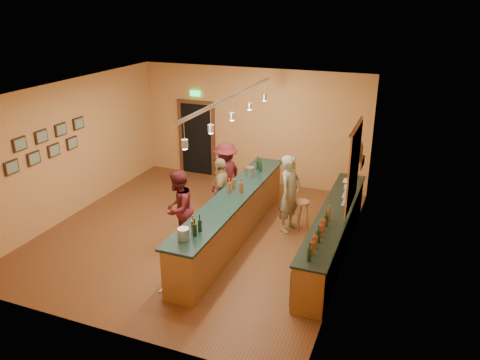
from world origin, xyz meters
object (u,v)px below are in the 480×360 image
at_px(tasting_bar, 233,214).
at_px(customer_a, 178,209).
at_px(back_counter, 333,233).
at_px(customer_b, 221,191).
at_px(bar_stool, 302,207).
at_px(customer_c, 226,174).
at_px(bartender, 290,194).

relative_size(tasting_bar, customer_a, 3.08).
distance_m(back_counter, customer_b, 2.74).
bearing_deg(back_counter, bar_stool, 135.18).
distance_m(customer_b, customer_c, 1.05).
xyz_separation_m(tasting_bar, customer_a, (-0.98, -0.58, 0.22)).
relative_size(tasting_bar, bar_stool, 7.45).
height_order(tasting_bar, customer_a, customer_a).
xyz_separation_m(customer_a, customer_b, (0.44, 1.24, -0.03)).
relative_size(bartender, bar_stool, 2.57).
height_order(back_counter, customer_c, customer_c).
bearing_deg(back_counter, customer_b, 169.86).
xyz_separation_m(bartender, customer_b, (-1.55, -0.26, -0.08)).
height_order(customer_c, bar_stool, customer_c).
bearing_deg(customer_a, bar_stool, 122.78).
distance_m(back_counter, customer_a, 3.22).
height_order(customer_a, bar_stool, customer_a).
relative_size(back_counter, bartender, 2.59).
bearing_deg(customer_c, bartender, 79.19).
height_order(bartender, bar_stool, bartender).
xyz_separation_m(tasting_bar, bar_stool, (1.26, 1.04, -0.07)).
bearing_deg(customer_a, customer_c, 173.92).
xyz_separation_m(tasting_bar, customer_c, (-0.86, 1.66, 0.21)).
bearing_deg(back_counter, bartender, 146.76).
xyz_separation_m(back_counter, bar_stool, (-0.87, 0.86, 0.05)).
distance_m(tasting_bar, customer_a, 1.16).
relative_size(back_counter, bar_stool, 6.65).
bearing_deg(tasting_bar, back_counter, 4.86).
distance_m(back_counter, bartender, 1.41).
bearing_deg(customer_b, bar_stool, 86.37).
bearing_deg(customer_c, customer_a, 7.74).
relative_size(tasting_bar, customer_b, 3.20).
bearing_deg(bartender, tasting_bar, 148.05).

